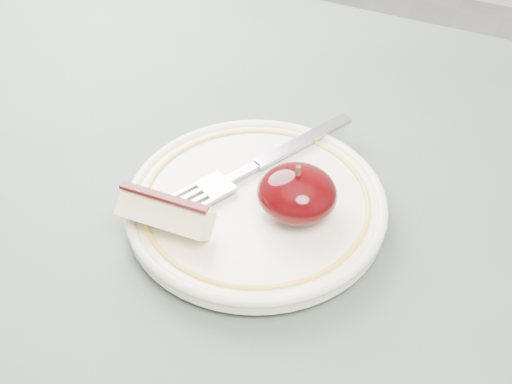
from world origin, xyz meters
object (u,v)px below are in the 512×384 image
at_px(plate, 256,205).
at_px(apple_half, 297,193).
at_px(table, 130,325).
at_px(fork, 255,166).

height_order(plate, apple_half, apple_half).
bearing_deg(table, fork, 61.18).
relative_size(table, apple_half, 14.19).
xyz_separation_m(apple_half, fork, (-0.05, 0.03, -0.01)).
bearing_deg(plate, table, -133.63).
distance_m(table, apple_half, 0.19).
xyz_separation_m(table, plate, (0.08, 0.09, 0.10)).
relative_size(table, fork, 4.80).
bearing_deg(apple_half, plate, -176.50).
bearing_deg(plate, apple_half, 3.50).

